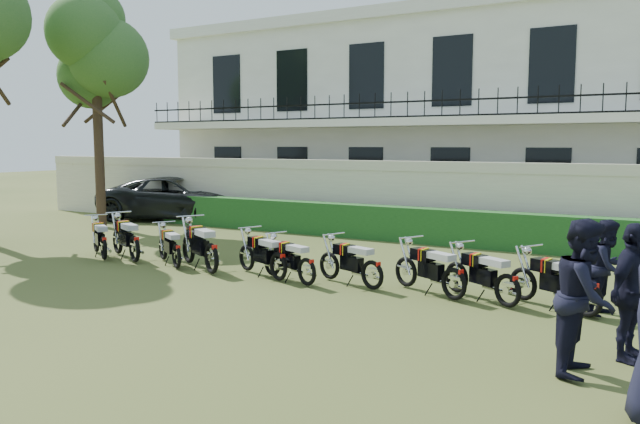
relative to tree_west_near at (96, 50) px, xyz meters
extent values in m
plane|color=#3E4C1E|center=(8.96, -5.00, -5.89)|extent=(100.00, 100.00, 0.00)
cube|color=beige|center=(8.96, 3.00, -4.89)|extent=(30.00, 0.30, 2.00)
cube|color=beige|center=(8.96, 3.00, -3.74)|extent=(30.00, 0.35, 0.30)
cube|color=#194518|center=(9.96, 2.20, -5.39)|extent=(18.00, 0.60, 1.00)
cube|color=white|center=(8.96, 9.00, -2.39)|extent=(20.00, 8.00, 7.00)
cube|color=white|center=(8.96, 9.00, 1.31)|extent=(20.40, 8.40, 0.40)
cube|color=white|center=(8.96, 4.30, -2.39)|extent=(20.00, 1.40, 0.25)
cube|color=black|center=(8.96, 3.65, -1.79)|extent=(20.00, 0.05, 0.05)
cube|color=black|center=(8.96, 3.65, -2.24)|extent=(20.00, 0.05, 0.05)
cube|color=black|center=(1.46, 5.02, -4.29)|extent=(1.30, 0.12, 2.20)
cube|color=black|center=(1.46, 5.02, -0.79)|extent=(1.30, 0.12, 2.20)
cube|color=black|center=(4.46, 5.02, -4.29)|extent=(1.30, 0.12, 2.20)
cube|color=black|center=(4.46, 5.02, -0.79)|extent=(1.30, 0.12, 2.20)
cube|color=black|center=(7.46, 5.02, -4.29)|extent=(1.30, 0.12, 2.20)
cube|color=black|center=(7.46, 5.02, -0.79)|extent=(1.30, 0.12, 2.20)
cube|color=black|center=(10.46, 5.02, -4.29)|extent=(1.30, 0.12, 2.20)
cube|color=black|center=(10.46, 5.02, -0.79)|extent=(1.30, 0.12, 2.20)
cube|color=black|center=(13.46, 5.02, -4.29)|extent=(1.30, 0.12, 2.20)
cube|color=black|center=(13.46, 5.02, -0.79)|extent=(1.30, 0.12, 2.20)
cylinder|color=#473323|center=(-0.04, 0.00, -3.26)|extent=(0.32, 0.32, 5.25)
sphere|color=#315F26|center=(0.36, 0.20, -0.26)|extent=(2.60, 2.60, 2.60)
sphere|color=#315F26|center=(-0.64, 0.30, -0.79)|extent=(2.20, 2.20, 2.20)
sphere|color=#315F26|center=(0.06, -0.50, 0.49)|extent=(2.40, 2.40, 2.40)
sphere|color=#315F26|center=(-0.04, 0.00, 1.01)|extent=(2.00, 2.00, 2.00)
torus|color=black|center=(5.45, -4.56, -5.60)|extent=(0.54, 0.39, 0.58)
torus|color=black|center=(4.40, -3.89, -5.60)|extent=(0.54, 0.39, 0.58)
cube|color=black|center=(4.96, -4.25, -5.46)|extent=(0.54, 0.43, 0.29)
cube|color=black|center=(4.78, -4.13, -5.20)|extent=(0.50, 0.44, 0.21)
cube|color=red|center=(4.78, -4.13, -5.19)|extent=(0.13, 0.27, 0.22)
cube|color=yellow|center=(4.83, -4.16, -5.19)|extent=(0.10, 0.26, 0.22)
cube|color=#B9B9B9|center=(5.18, -4.39, -5.16)|extent=(0.57, 0.48, 0.11)
cylinder|color=silver|center=(4.52, -3.97, -4.91)|extent=(0.33, 0.50, 0.03)
torus|color=black|center=(6.42, -4.39, -5.57)|extent=(0.62, 0.37, 0.64)
torus|color=black|center=(5.19, -3.78, -5.57)|extent=(0.62, 0.37, 0.64)
cube|color=black|center=(5.86, -4.11, -5.41)|extent=(0.60, 0.43, 0.32)
cube|color=black|center=(5.64, -4.00, -5.13)|extent=(0.55, 0.46, 0.23)
cube|color=red|center=(5.64, -4.00, -5.12)|extent=(0.11, 0.29, 0.24)
cube|color=yellow|center=(5.70, -4.03, -5.12)|extent=(0.08, 0.29, 0.24)
cube|color=#B9B9B9|center=(6.11, -4.23, -5.09)|extent=(0.63, 0.48, 0.13)
cylinder|color=silver|center=(5.34, -3.85, -4.81)|extent=(0.31, 0.58, 0.03)
torus|color=black|center=(7.67, -4.45, -5.62)|extent=(0.52, 0.36, 0.56)
torus|color=black|center=(6.66, -3.82, -5.62)|extent=(0.52, 0.36, 0.56)
cube|color=black|center=(7.20, -4.16, -5.48)|extent=(0.51, 0.41, 0.27)
cube|color=black|center=(7.03, -4.04, -5.23)|extent=(0.47, 0.42, 0.20)
cube|color=red|center=(7.03, -4.04, -5.22)|extent=(0.12, 0.26, 0.21)
cube|color=yellow|center=(7.07, -4.07, -5.22)|extent=(0.10, 0.25, 0.21)
cube|color=#B9B9B9|center=(7.41, -4.29, -5.19)|extent=(0.54, 0.45, 0.11)
cylinder|color=silver|center=(6.78, -3.89, -4.96)|extent=(0.31, 0.48, 0.03)
torus|color=black|center=(8.86, -4.55, -5.56)|extent=(0.64, 0.41, 0.67)
torus|color=black|center=(7.61, -3.86, -5.56)|extent=(0.64, 0.41, 0.67)
cube|color=black|center=(8.28, -4.23, -5.39)|extent=(0.63, 0.46, 0.33)
cube|color=black|center=(8.06, -4.11, -5.10)|extent=(0.57, 0.49, 0.24)
cube|color=red|center=(8.06, -4.11, -5.09)|extent=(0.13, 0.31, 0.25)
cube|color=yellow|center=(8.12, -4.14, -5.09)|extent=(0.10, 0.30, 0.25)
cube|color=#B9B9B9|center=(8.54, -4.37, -5.05)|extent=(0.66, 0.52, 0.13)
cylinder|color=silver|center=(7.75, -3.94, -4.77)|extent=(0.35, 0.60, 0.03)
torus|color=black|center=(10.42, -4.27, -5.60)|extent=(0.57, 0.31, 0.59)
torus|color=black|center=(9.27, -3.79, -5.60)|extent=(0.57, 0.31, 0.59)
cube|color=black|center=(9.89, -4.05, -5.46)|extent=(0.55, 0.36, 0.29)
cube|color=black|center=(9.68, -3.97, -5.20)|extent=(0.50, 0.40, 0.21)
cube|color=red|center=(9.68, -3.97, -5.19)|extent=(0.09, 0.26, 0.22)
cube|color=yellow|center=(9.74, -3.99, -5.19)|extent=(0.06, 0.26, 0.22)
cube|color=#B9B9B9|center=(10.13, -4.15, -5.16)|extent=(0.58, 0.42, 0.12)
cylinder|color=silver|center=(9.40, -3.85, -4.91)|extent=(0.25, 0.54, 0.03)
torus|color=black|center=(11.14, -4.35, -5.61)|extent=(0.55, 0.28, 0.56)
torus|color=black|center=(10.03, -3.92, -5.61)|extent=(0.55, 0.28, 0.56)
cube|color=black|center=(10.63, -4.15, -5.48)|extent=(0.53, 0.34, 0.28)
cube|color=black|center=(10.43, -4.08, -5.23)|extent=(0.47, 0.37, 0.20)
cube|color=red|center=(10.43, -4.08, -5.22)|extent=(0.08, 0.25, 0.21)
cube|color=yellow|center=(10.48, -4.10, -5.22)|extent=(0.05, 0.25, 0.21)
cube|color=#B9B9B9|center=(10.86, -4.24, -5.19)|extent=(0.55, 0.39, 0.11)
cylinder|color=silver|center=(10.15, -3.97, -4.95)|extent=(0.22, 0.52, 0.03)
torus|color=black|center=(12.43, -4.00, -5.61)|extent=(0.57, 0.27, 0.57)
torus|color=black|center=(11.27, -3.60, -5.61)|extent=(0.57, 0.27, 0.57)
cube|color=black|center=(11.89, -3.82, -5.47)|extent=(0.54, 0.33, 0.28)
cube|color=black|center=(11.69, -3.75, -5.21)|extent=(0.48, 0.37, 0.21)
cube|color=red|center=(11.69, -3.75, -5.20)|extent=(0.08, 0.26, 0.22)
cube|color=yellow|center=(11.74, -3.76, -5.20)|extent=(0.05, 0.25, 0.22)
cube|color=#B9B9B9|center=(12.13, -3.90, -5.17)|extent=(0.56, 0.38, 0.11)
cylinder|color=silver|center=(11.40, -3.65, -4.93)|extent=(0.21, 0.54, 0.03)
torus|color=black|center=(14.03, -4.09, -5.60)|extent=(0.57, 0.34, 0.60)
torus|color=black|center=(12.89, -3.53, -5.60)|extent=(0.57, 0.34, 0.60)
cube|color=black|center=(13.50, -3.83, -5.45)|extent=(0.56, 0.39, 0.29)
cube|color=black|center=(13.30, -3.73, -5.19)|extent=(0.51, 0.42, 0.21)
cube|color=red|center=(13.30, -3.73, -5.18)|extent=(0.11, 0.27, 0.22)
cube|color=yellow|center=(13.35, -3.76, -5.18)|extent=(0.08, 0.27, 0.22)
cube|color=#B9B9B9|center=(13.74, -3.95, -5.15)|extent=(0.59, 0.45, 0.12)
cylinder|color=silver|center=(13.02, -3.59, -4.89)|extent=(0.28, 0.54, 0.03)
torus|color=black|center=(14.95, -4.14, -5.60)|extent=(0.55, 0.36, 0.59)
torus|color=black|center=(13.87, -3.52, -5.60)|extent=(0.55, 0.36, 0.59)
cube|color=black|center=(14.45, -3.86, -5.46)|extent=(0.55, 0.41, 0.29)
cube|color=black|center=(14.26, -3.75, -5.20)|extent=(0.50, 0.43, 0.21)
cube|color=red|center=(14.26, -3.75, -5.19)|extent=(0.12, 0.27, 0.22)
cube|color=yellow|center=(14.31, -3.78, -5.19)|extent=(0.09, 0.26, 0.22)
cube|color=#B9B9B9|center=(14.68, -3.98, -5.16)|extent=(0.57, 0.46, 0.12)
cylinder|color=silver|center=(13.99, -3.60, -4.91)|extent=(0.31, 0.52, 0.03)
torus|color=black|center=(16.22, -4.12, -5.59)|extent=(0.57, 0.36, 0.60)
torus|color=black|center=(15.10, -3.51, -5.59)|extent=(0.57, 0.36, 0.60)
cube|color=black|center=(15.70, -3.84, -5.45)|extent=(0.56, 0.41, 0.29)
cube|color=black|center=(15.50, -3.73, -5.18)|extent=(0.51, 0.43, 0.22)
cube|color=red|center=(15.50, -3.73, -5.17)|extent=(0.12, 0.27, 0.23)
cube|color=yellow|center=(15.55, -3.76, -5.17)|extent=(0.09, 0.27, 0.23)
cube|color=#B9B9B9|center=(15.93, -3.96, -5.14)|extent=(0.59, 0.46, 0.12)
cylinder|color=silver|center=(15.23, -3.58, -4.89)|extent=(0.31, 0.53, 0.03)
imported|color=black|center=(0.86, 2.80, -5.09)|extent=(6.24, 4.15, 1.59)
imported|color=black|center=(15.93, -6.45, -4.93)|extent=(0.77, 0.96, 1.92)
imported|color=black|center=(16.39, -5.67, -4.98)|extent=(0.74, 1.15, 1.81)
imported|color=black|center=(15.92, -3.42, -5.09)|extent=(0.81, 0.92, 1.59)
camera|label=1|loc=(16.83, -14.48, -3.08)|focal=35.00mm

